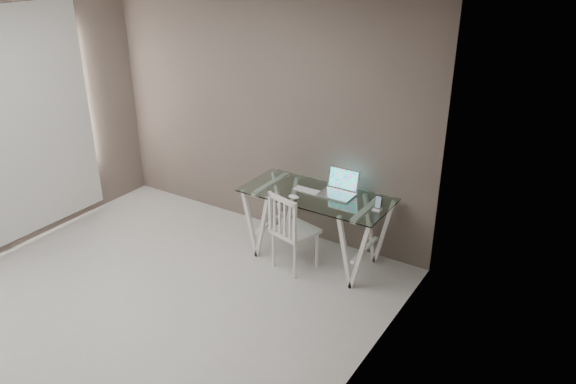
% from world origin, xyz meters
% --- Properties ---
extents(room, '(4.50, 4.52, 2.71)m').
position_xyz_m(room, '(-0.06, 0.02, 1.72)').
color(room, '#B7B5B0').
rests_on(room, ground).
extents(desk, '(1.50, 0.70, 0.75)m').
position_xyz_m(desk, '(0.91, 1.83, 0.38)').
color(desk, silver).
rests_on(desk, ground).
extents(chair, '(0.47, 0.47, 0.84)m').
position_xyz_m(chair, '(0.79, 1.53, 0.46)').
color(chair, white).
rests_on(chair, ground).
extents(laptop, '(0.34, 0.29, 0.24)m').
position_xyz_m(laptop, '(1.09, 1.97, 0.80)').
color(laptop, silver).
rests_on(laptop, desk).
extents(keyboard, '(0.30, 0.13, 0.01)m').
position_xyz_m(keyboard, '(0.79, 1.85, 0.75)').
color(keyboard, silver).
rests_on(keyboard, desk).
extents(mouse, '(0.12, 0.07, 0.04)m').
position_xyz_m(mouse, '(0.77, 1.62, 0.76)').
color(mouse, white).
rests_on(mouse, desk).
extents(phone_dock, '(0.08, 0.08, 0.15)m').
position_xyz_m(phone_dock, '(1.57, 1.82, 0.79)').
color(phone_dock, white).
rests_on(phone_dock, desk).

